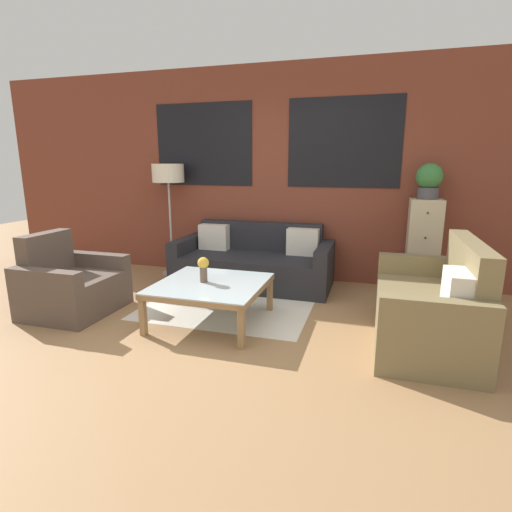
{
  "coord_description": "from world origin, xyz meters",
  "views": [
    {
      "loc": [
        1.38,
        -2.87,
        1.55
      ],
      "look_at": [
        0.15,
        1.25,
        0.55
      ],
      "focal_mm": 28.0,
      "sensor_mm": 36.0,
      "label": 1
    }
  ],
  "objects_px": {
    "drawer_cabinet": "(423,247)",
    "flower_vase": "(203,267)",
    "settee_vintage": "(431,308)",
    "floor_lamp": "(168,178)",
    "armchair_corner": "(72,286)",
    "coffee_table": "(211,288)",
    "couch_dark": "(254,263)",
    "potted_plant": "(429,180)"
  },
  "relations": [
    {
      "from": "flower_vase",
      "to": "settee_vintage",
      "type": "bearing_deg",
      "value": 3.63
    },
    {
      "from": "couch_dark",
      "to": "floor_lamp",
      "type": "distance_m",
      "value": 1.68
    },
    {
      "from": "couch_dark",
      "to": "floor_lamp",
      "type": "height_order",
      "value": "floor_lamp"
    },
    {
      "from": "armchair_corner",
      "to": "drawer_cabinet",
      "type": "height_order",
      "value": "drawer_cabinet"
    },
    {
      "from": "floor_lamp",
      "to": "flower_vase",
      "type": "xyz_separation_m",
      "value": [
        1.18,
        -1.52,
        -0.8
      ]
    },
    {
      "from": "armchair_corner",
      "to": "flower_vase",
      "type": "bearing_deg",
      "value": 6.14
    },
    {
      "from": "couch_dark",
      "to": "flower_vase",
      "type": "distance_m",
      "value": 1.38
    },
    {
      "from": "couch_dark",
      "to": "drawer_cabinet",
      "type": "height_order",
      "value": "drawer_cabinet"
    },
    {
      "from": "coffee_table",
      "to": "flower_vase",
      "type": "xyz_separation_m",
      "value": [
        -0.07,
        0.0,
        0.2
      ]
    },
    {
      "from": "flower_vase",
      "to": "floor_lamp",
      "type": "bearing_deg",
      "value": 127.68
    },
    {
      "from": "coffee_table",
      "to": "armchair_corner",
      "type": "bearing_deg",
      "value": -174.18
    },
    {
      "from": "coffee_table",
      "to": "drawer_cabinet",
      "type": "xyz_separation_m",
      "value": [
        2.07,
        1.59,
        0.22
      ]
    },
    {
      "from": "settee_vintage",
      "to": "floor_lamp",
      "type": "distance_m",
      "value": 3.71
    },
    {
      "from": "drawer_cabinet",
      "to": "flower_vase",
      "type": "distance_m",
      "value": 2.67
    },
    {
      "from": "armchair_corner",
      "to": "drawer_cabinet",
      "type": "distance_m",
      "value": 4.02
    },
    {
      "from": "drawer_cabinet",
      "to": "coffee_table",
      "type": "bearing_deg",
      "value": -142.58
    },
    {
      "from": "drawer_cabinet",
      "to": "flower_vase",
      "type": "relative_size",
      "value": 4.58
    },
    {
      "from": "floor_lamp",
      "to": "armchair_corner",
      "type": "bearing_deg",
      "value": -99.55
    },
    {
      "from": "potted_plant",
      "to": "flower_vase",
      "type": "distance_m",
      "value": 2.79
    },
    {
      "from": "couch_dark",
      "to": "potted_plant",
      "type": "distance_m",
      "value": 2.33
    },
    {
      "from": "armchair_corner",
      "to": "coffee_table",
      "type": "relative_size",
      "value": 0.88
    },
    {
      "from": "coffee_table",
      "to": "drawer_cabinet",
      "type": "relative_size",
      "value": 0.9
    },
    {
      "from": "coffee_table",
      "to": "floor_lamp",
      "type": "bearing_deg",
      "value": 129.38
    },
    {
      "from": "settee_vintage",
      "to": "floor_lamp",
      "type": "xyz_separation_m",
      "value": [
        -3.27,
        1.39,
        1.05
      ]
    },
    {
      "from": "floor_lamp",
      "to": "flower_vase",
      "type": "distance_m",
      "value": 2.08
    },
    {
      "from": "couch_dark",
      "to": "coffee_table",
      "type": "bearing_deg",
      "value": -91.19
    },
    {
      "from": "couch_dark",
      "to": "armchair_corner",
      "type": "height_order",
      "value": "armchair_corner"
    },
    {
      "from": "settee_vintage",
      "to": "flower_vase",
      "type": "bearing_deg",
      "value": -176.37
    },
    {
      "from": "armchair_corner",
      "to": "potted_plant",
      "type": "xyz_separation_m",
      "value": [
        3.61,
        1.74,
        1.08
      ]
    },
    {
      "from": "floor_lamp",
      "to": "coffee_table",
      "type": "bearing_deg",
      "value": -50.62
    },
    {
      "from": "floor_lamp",
      "to": "flower_vase",
      "type": "height_order",
      "value": "floor_lamp"
    },
    {
      "from": "couch_dark",
      "to": "potted_plant",
      "type": "height_order",
      "value": "potted_plant"
    },
    {
      "from": "armchair_corner",
      "to": "potted_plant",
      "type": "height_order",
      "value": "potted_plant"
    },
    {
      "from": "settee_vintage",
      "to": "potted_plant",
      "type": "xyz_separation_m",
      "value": [
        0.05,
        1.45,
        1.05
      ]
    },
    {
      "from": "drawer_cabinet",
      "to": "potted_plant",
      "type": "bearing_deg",
      "value": 90.0
    },
    {
      "from": "floor_lamp",
      "to": "potted_plant",
      "type": "relative_size",
      "value": 3.8
    },
    {
      "from": "armchair_corner",
      "to": "drawer_cabinet",
      "type": "xyz_separation_m",
      "value": [
        3.61,
        1.74,
        0.3
      ]
    },
    {
      "from": "floor_lamp",
      "to": "drawer_cabinet",
      "type": "height_order",
      "value": "floor_lamp"
    },
    {
      "from": "coffee_table",
      "to": "floor_lamp",
      "type": "distance_m",
      "value": 2.21
    },
    {
      "from": "couch_dark",
      "to": "armchair_corner",
      "type": "distance_m",
      "value": 2.17
    },
    {
      "from": "floor_lamp",
      "to": "settee_vintage",
      "type": "bearing_deg",
      "value": -22.98
    },
    {
      "from": "couch_dark",
      "to": "potted_plant",
      "type": "bearing_deg",
      "value": 6.62
    }
  ]
}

